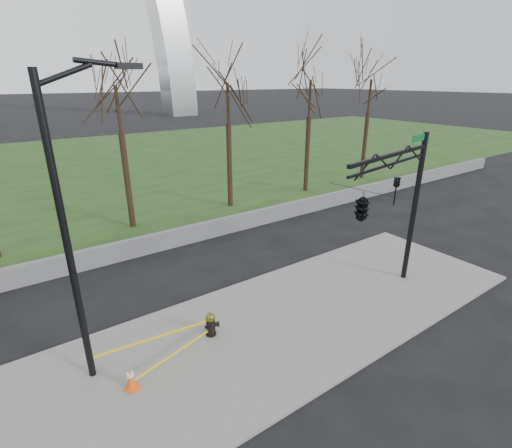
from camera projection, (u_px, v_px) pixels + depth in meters
ground at (294, 318)px, 13.06m from camera, size 500.00×500.00×0.00m
sidewalk at (294, 317)px, 13.04m from camera, size 18.00×6.00×0.10m
grass_strip at (89, 166)px, 35.91m from camera, size 120.00×40.00×0.06m
guardrail at (191, 234)px, 18.99m from camera, size 60.00×0.30×0.90m
tree_row at (123, 152)px, 19.76m from camera, size 42.52×4.00×8.35m
fire_hydrant at (211, 324)px, 11.94m from camera, size 0.52×0.34×0.84m
traffic_cone at (131, 379)px, 9.86m from camera, size 0.44×0.44×0.65m
street_light at (73, 218)px, 8.92m from camera, size 2.39×0.29×8.21m
traffic_signal_mast at (375, 200)px, 12.01m from camera, size 5.04×2.54×6.00m
caution_tape at (164, 345)px, 11.02m from camera, size 3.54×1.14×0.43m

